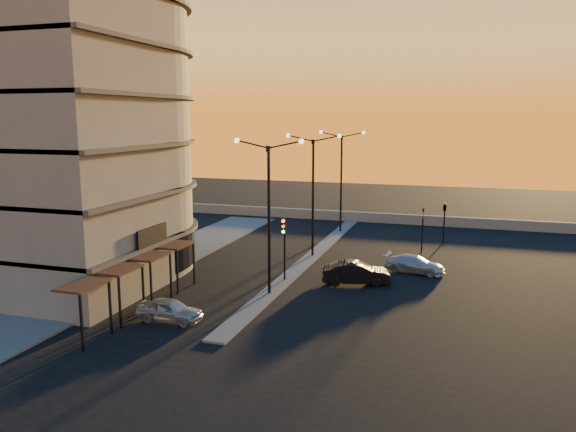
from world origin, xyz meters
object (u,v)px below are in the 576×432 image
Objects in this scene: streetlamp_mid at (313,185)px; car_wagon at (415,264)px; traffic_light_main at (284,239)px; car_sedan at (356,273)px; car_hatchback at (169,310)px.

streetlamp_mid is 9.69m from car_wagon.
traffic_light_main reaches higher than car_sedan.
traffic_light_main is 5.18m from car_sedan.
traffic_light_main is at bearing -90.00° from streetlamp_mid.
traffic_light_main is 1.19× the size of car_hatchback.
traffic_light_main is at bearing -21.30° from car_hatchback.
streetlamp_mid is 2.29× the size of car_wagon.
traffic_light_main is 9.66m from car_wagon.
car_wagon is (11.55, 13.66, -0.01)m from car_hatchback.
car_hatchback is 12.70m from car_sedan.
car_hatchback is at bearing 150.36° from car_wagon.
streetlamp_mid is 9.08m from car_sedan.
traffic_light_main reaches higher than car_hatchback.
car_hatchback is (-3.55, -15.87, -4.98)m from streetlamp_mid.
car_sedan reaches higher than car_wagon.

